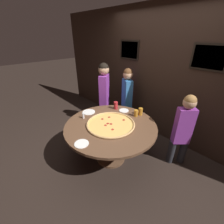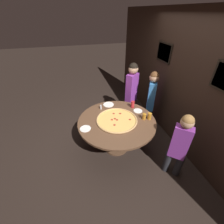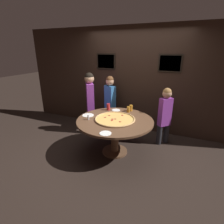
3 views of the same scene
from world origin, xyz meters
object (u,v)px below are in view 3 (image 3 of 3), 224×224
drink_cup_far_left (128,109)px  drink_cup_near_left (131,108)px  giant_pizza (115,119)px  white_plate_near_front (88,115)px  diner_side_left (90,100)px  dining_table (115,126)px  condiment_shaker (88,117)px  diner_far_left (165,113)px  white_plate_far_back (105,133)px  white_plate_beside_cup (116,110)px  diner_centre_back (110,100)px  drink_cup_beside_pizza (108,107)px

drink_cup_far_left → drink_cup_near_left: 0.11m
giant_pizza → white_plate_near_front: size_ratio=3.34×
diner_side_left → dining_table: bearing=-161.5°
condiment_shaker → diner_far_left: 1.67m
condiment_shaker → diner_far_left: bearing=37.0°
white_plate_far_back → diner_side_left: diner_side_left is taller
condiment_shaker → diner_far_left: size_ratio=0.08×
white_plate_far_back → diner_side_left: 1.67m
drink_cup_far_left → diner_far_left: (0.75, 0.27, -0.07)m
dining_table → giant_pizza: 0.15m
white_plate_beside_cup → diner_side_left: size_ratio=0.12×
condiment_shaker → diner_centre_back: diner_centre_back is taller
condiment_shaker → drink_cup_far_left: bearing=51.5°
drink_cup_beside_pizza → white_plate_far_back: bearing=-67.9°
drink_cup_beside_pizza → drink_cup_far_left: 0.47m
drink_cup_beside_pizza → drink_cup_near_left: drink_cup_beside_pizza is taller
diner_centre_back → diner_far_left: 1.44m
white_plate_beside_cup → white_plate_far_back: size_ratio=0.94×
drink_cup_near_left → diner_side_left: bearing=177.0°
dining_table → white_plate_near_front: (-0.61, -0.01, 0.14)m
drink_cup_beside_pizza → condiment_shaker: drink_cup_beside_pizza is taller
white_plate_near_front → diner_side_left: bearing=116.4°
white_plate_near_front → diner_centre_back: bearing=87.4°
white_plate_beside_cup → diner_far_left: bearing=14.3°
white_plate_far_back → diner_side_left: (-1.04, 1.30, 0.12)m
drink_cup_near_left → condiment_shaker: drink_cup_near_left is taller
drink_cup_beside_pizza → drink_cup_near_left: size_ratio=1.11×
drink_cup_near_left → white_plate_far_back: size_ratio=0.68×
giant_pizza → drink_cup_far_left: 0.54m
drink_cup_far_left → diner_far_left: size_ratio=0.10×
drink_cup_beside_pizza → diner_far_left: size_ratio=0.12×
drink_cup_near_left → white_plate_beside_cup: bearing=-163.0°
dining_table → white_plate_beside_cup: (-0.19, 0.53, 0.14)m
diner_side_left → diner_far_left: bearing=-122.2°
giant_pizza → white_plate_far_back: (0.09, -0.62, -0.01)m
giant_pizza → diner_far_left: diner_far_left is taller
drink_cup_beside_pizza → white_plate_beside_cup: 0.19m
white_plate_far_back → diner_far_left: 1.61m
giant_pizza → diner_side_left: bearing=144.3°
giant_pizza → drink_cup_near_left: bearing=78.2°
white_plate_beside_cup → white_plate_far_back: 1.18m
giant_pizza → diner_far_left: 1.17m
white_plate_beside_cup → white_plate_near_front: 0.68m
dining_table → drink_cup_near_left: bearing=78.4°
dining_table → drink_cup_far_left: size_ratio=12.24×
giant_pizza → white_plate_beside_cup: 0.56m
diner_centre_back → diner_side_left: bearing=70.1°
dining_table → diner_centre_back: (-0.56, 1.03, 0.21)m
drink_cup_far_left → white_plate_beside_cup: size_ratio=0.66×
drink_cup_near_left → giant_pizza: bearing=-101.8°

